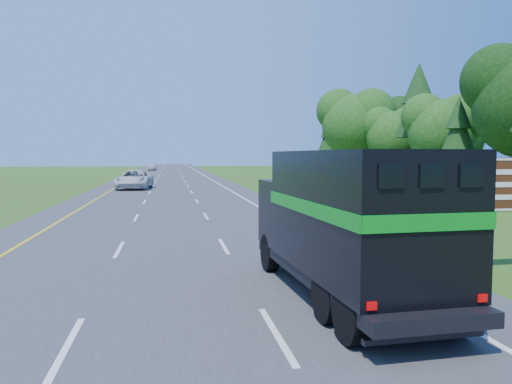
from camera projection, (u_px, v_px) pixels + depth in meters
road at (170, 185)px, 55.97m from camera, size 15.00×260.00×0.04m
lane_markings at (170, 185)px, 55.97m from camera, size 11.15×260.00×0.01m
tree_wall_right at (496, 122)px, 40.30m from camera, size 16.00×100.00×12.00m
horse_truck at (346, 220)px, 11.24m from camera, size 2.73×7.71×3.36m
white_suv at (134, 179)px, 48.68m from camera, size 3.55×6.87×1.85m
far_car at (152, 167)px, 107.80m from camera, size 1.97×4.30×1.43m
delineator at (427, 232)px, 17.84m from camera, size 0.08×0.05×1.04m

